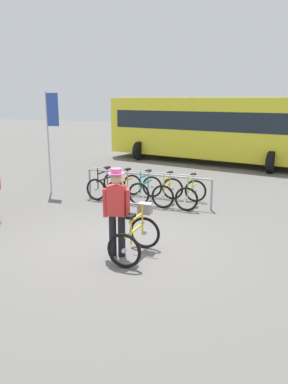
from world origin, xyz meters
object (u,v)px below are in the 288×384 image
person_with_featured_bike (117,209)px  bus_distant (211,126)px  racked_bike_lime (191,194)px  banner_flag (51,123)px  featured_bicycle (137,234)px  racked_bike_teal (146,189)px  racked_bike_black (104,185)px  racked_bike_orange (125,187)px  racked_bike_yellow (168,191)px

person_with_featured_bike → bus_distant: (-0.58, 11.95, 0.79)m
racked_bike_lime → banner_flag: (-4.50, -0.06, 1.86)m
racked_bike_lime → featured_bicycle: size_ratio=0.94×
racked_bike_teal → featured_bicycle: 4.12m
racked_bike_black → bus_distant: size_ratio=0.11×
racked_bike_black → bus_distant: (1.75, 7.83, 1.37)m
racked_bike_teal → banner_flag: banner_flag is taller
banner_flag → racked_bike_orange: bearing=3.8°
banner_flag → racked_bike_black: bearing=6.6°
racked_bike_yellow → racked_bike_lime: same height
racked_bike_teal → bus_distant: size_ratio=0.11×
racked_bike_teal → bus_distant: bus_distant is taller
racked_bike_black → racked_bike_yellow: 2.10m
bus_distant → person_with_featured_bike: bearing=-87.2°
bus_distant → racked_bike_orange: bearing=-97.6°
racked_bike_black → person_with_featured_bike: 4.76m
racked_bike_yellow → featured_bicycle: bearing=-81.5°
racked_bike_orange → person_with_featured_bike: person_with_featured_bike is taller
racked_bike_black → racked_bike_yellow: bearing=-2.9°
featured_bicycle → person_with_featured_bike: person_with_featured_bike is taller
racked_bike_lime → banner_flag: size_ratio=0.35×
racked_bike_orange → racked_bike_teal: (0.70, -0.03, 0.00)m
racked_bike_orange → racked_bike_black: bearing=177.1°
featured_bicycle → racked_bike_orange: bearing=116.6°
racked_bike_black → person_with_featured_bike: person_with_featured_bike is taller
racked_bike_lime → person_with_featured_bike: (-0.47, -3.98, 0.58)m
racked_bike_black → banner_flag: banner_flag is taller
racked_bike_orange → racked_bike_lime: size_ratio=1.04×
racked_bike_teal → featured_bicycle: (1.28, -3.91, 0.08)m
racked_bike_black → featured_bicycle: (2.67, -3.98, 0.08)m
racked_bike_orange → bus_distant: bus_distant is taller
featured_bicycle → bus_distant: 11.92m
racked_bike_orange → racked_bike_lime: 2.10m
bus_distant → featured_bicycle: bearing=-85.5°
racked_bike_lime → featured_bicycle: (-0.12, -3.84, 0.08)m
racked_bike_orange → racked_bike_yellow: size_ratio=1.04×
racked_bike_lime → person_with_featured_bike: 4.05m
racked_bike_lime → bus_distant: bus_distant is taller
racked_bike_yellow → person_with_featured_bike: person_with_featured_bike is taller
racked_bike_black → bus_distant: bearing=77.4°
person_with_featured_bike → banner_flag: (-4.03, 3.92, 1.28)m
racked_bike_teal → racked_bike_lime: 1.40m
person_with_featured_bike → bus_distant: 11.99m
person_with_featured_bike → featured_bicycle: bearing=21.1°
racked_bike_teal → person_with_featured_bike: bearing=-77.1°
bus_distant → racked_bike_yellow: bearing=-87.5°
racked_bike_black → bus_distant: bus_distant is taller
bus_distant → racked_bike_lime: bearing=-82.5°
racked_bike_teal → racked_bike_lime: (1.40, -0.07, 0.00)m
racked_bike_orange → featured_bicycle: same height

